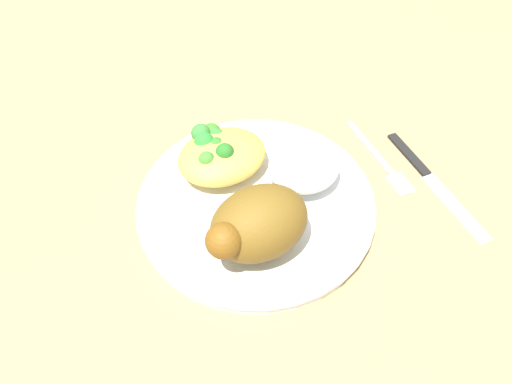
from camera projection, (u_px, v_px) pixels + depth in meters
ground_plane at (256, 208)px, 0.55m from camera, size 2.00×2.00×0.00m
plate at (256, 202)px, 0.54m from camera, size 0.28×0.28×0.02m
roasted_chicken at (257, 224)px, 0.46m from camera, size 0.12×0.08×0.07m
rice_pile at (304, 166)px, 0.54m from camera, size 0.09×0.08×0.04m
mac_cheese_with_broccoli at (220, 154)px, 0.55m from camera, size 0.11×0.10×0.04m
fork at (381, 160)px, 0.60m from camera, size 0.03×0.14×0.01m
knife at (427, 174)px, 0.58m from camera, size 0.03×0.19×0.01m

